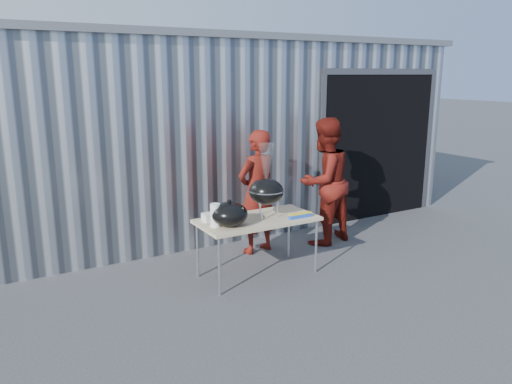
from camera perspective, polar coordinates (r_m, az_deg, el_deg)
ground at (r=6.13m, az=1.32°, el=-10.88°), size 80.00×80.00×0.00m
building at (r=10.15m, az=-7.81°, el=7.74°), size 8.20×6.20×3.10m
folding_table at (r=6.26m, az=0.16°, el=-3.39°), size 1.50×0.75×0.75m
kettle_grill at (r=6.19m, az=1.18°, el=0.81°), size 0.44×0.44×0.94m
grill_lid at (r=5.92m, az=-3.06°, el=-2.54°), size 0.44×0.44×0.32m
paper_towels at (r=5.90m, az=-4.67°, el=-2.67°), size 0.12×0.12×0.28m
white_tub at (r=6.16m, az=-5.17°, el=-2.87°), size 0.20×0.15×0.10m
foil_box at (r=6.29m, az=5.07°, el=-2.69°), size 0.32×0.05×0.06m
person_cook at (r=7.05m, az=0.11°, el=-0.01°), size 0.72×0.54×1.77m
person_bystander at (r=7.50m, az=7.78°, el=1.20°), size 1.05×0.89×1.90m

